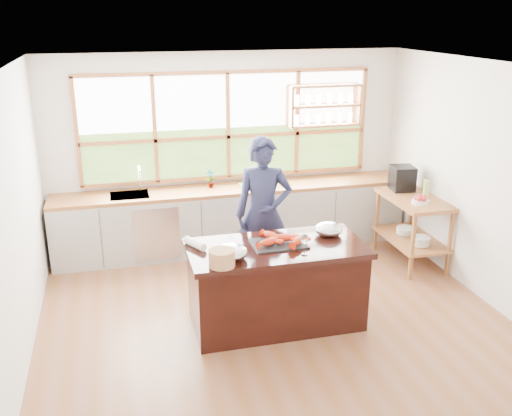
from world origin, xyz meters
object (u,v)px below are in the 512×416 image
object	(u,v)px
cook	(263,214)
island	(276,285)
wicker_basket	(222,258)
espresso_machine	(402,178)

from	to	relation	value
cook	island	bearing A→B (deg)	-83.02
wicker_basket	cook	bearing A→B (deg)	59.44
wicker_basket	espresso_machine	bearing A→B (deg)	32.34
island	cook	distance (m)	1.05
cook	wicker_basket	distance (m)	1.48
island	wicker_basket	bearing A→B (deg)	-152.24
island	espresso_machine	xyz separation A→B (m)	(2.19, 1.46, 0.61)
cook	espresso_machine	world-z (taller)	cook
island	cook	size ratio (longest dim) A/B	1.00
cook	espresso_machine	bearing A→B (deg)	27.64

